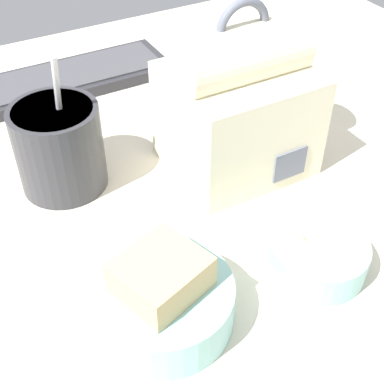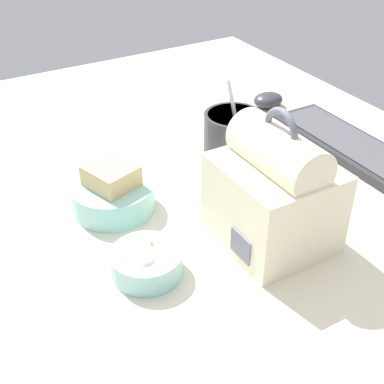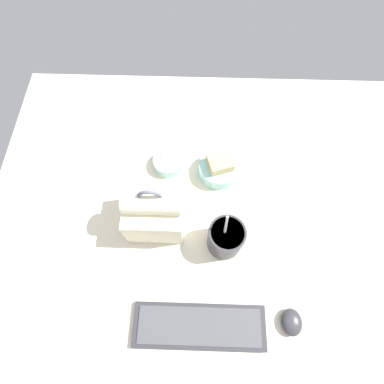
{
  "view_description": "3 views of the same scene",
  "coord_description": "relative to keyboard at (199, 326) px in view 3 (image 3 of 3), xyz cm",
  "views": [
    {
      "loc": [
        -17.11,
        -41.35,
        45.32
      ],
      "look_at": [
        4.45,
        -2.57,
        7.0
      ],
      "focal_mm": 50.0,
      "sensor_mm": 36.0,
      "label": 1
    },
    {
      "loc": [
        65.16,
        -37.69,
        54.32
      ],
      "look_at": [
        4.45,
        -2.57,
        7.0
      ],
      "focal_mm": 50.0,
      "sensor_mm": 36.0,
      "label": 2
    },
    {
      "loc": [
        3.31,
        35.48,
        91.91
      ],
      "look_at": [
        4.45,
        -2.57,
        7.0
      ],
      "focal_mm": 28.0,
      "sensor_mm": 36.0,
      "label": 3
    }
  ],
  "objects": [
    {
      "name": "bento_bowl_sandwich",
      "position": [
        -5.61,
        -48.04,
        2.03
      ],
      "size": [
        13.66,
        13.66,
        8.17
      ],
      "color": "#93D1CC",
      "rests_on": "desk_surface"
    },
    {
      "name": "desk_surface",
      "position": [
        -1.3,
        -35.47,
        -2.02
      ],
      "size": [
        140.0,
        110.0,
        2.0
      ],
      "color": "beige",
      "rests_on": "ground"
    },
    {
      "name": "soup_cup",
      "position": [
        -7.06,
        -23.58,
        4.63
      ],
      "size": [
        10.6,
        10.6,
        18.1
      ],
      "color": "#333338",
      "rests_on": "desk_surface"
    },
    {
      "name": "lunch_bag",
      "position": [
        13.85,
        -30.32,
        7.47
      ],
      "size": [
        16.64,
        15.31,
        21.97
      ],
      "color": "#EFE5C1",
      "rests_on": "desk_surface"
    },
    {
      "name": "keyboard",
      "position": [
        0.0,
        0.0,
        0.0
      ],
      "size": [
        35.84,
        11.6,
        2.1
      ],
      "color": "#2D2D33",
      "rests_on": "desk_surface"
    },
    {
      "name": "computer_mouse",
      "position": [
        -24.92,
        -1.72,
        0.64
      ],
      "size": [
        5.74,
        7.08,
        3.32
      ],
      "color": "#333338",
      "rests_on": "desk_surface"
    },
    {
      "name": "bento_bowl_snacks",
      "position": [
        11.39,
        -50.18,
        0.99
      ],
      "size": [
        10.25,
        10.25,
        4.58
      ],
      "color": "#93D1CC",
      "rests_on": "desk_surface"
    }
  ]
}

